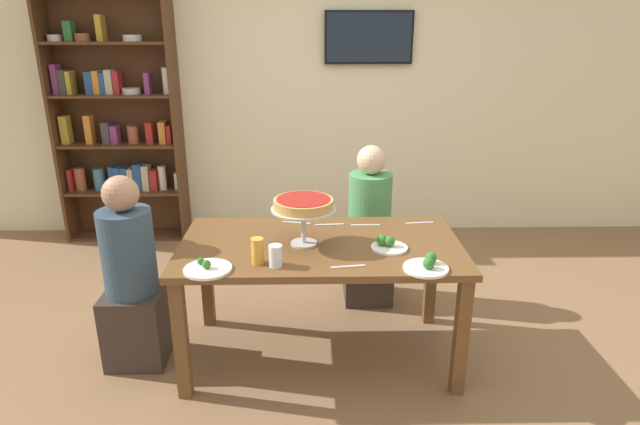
{
  "coord_description": "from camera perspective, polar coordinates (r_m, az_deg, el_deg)",
  "views": [
    {
      "loc": [
        -0.05,
        -2.82,
        1.92
      ],
      "look_at": [
        0.0,
        0.1,
        0.89
      ],
      "focal_mm": 29.97,
      "sensor_mm": 36.0,
      "label": 1
    }
  ],
  "objects": [
    {
      "name": "dining_table",
      "position": [
        3.09,
        0.03,
        -4.87
      ],
      "size": [
        1.61,
        0.87,
        0.74
      ],
      "color": "brown",
      "rests_on": "ground_plane"
    },
    {
      "name": "cutlery_fork_far",
      "position": [
        3.32,
        1.03,
        -1.3
      ],
      "size": [
        0.18,
        0.03,
        0.0
      ],
      "primitive_type": "cube",
      "rotation": [
        0.0,
        0.0,
        3.22
      ],
      "color": "silver",
      "rests_on": "dining_table"
    },
    {
      "name": "beer_glass_amber_tall",
      "position": [
        2.79,
        -6.69,
        -4.11
      ],
      "size": [
        0.07,
        0.07,
        0.14
      ],
      "primitive_type": "cylinder",
      "color": "gold",
      "rests_on": "dining_table"
    },
    {
      "name": "salad_plate_far_diner",
      "position": [
        2.78,
        -11.94,
        -5.85
      ],
      "size": [
        0.25,
        0.25,
        0.06
      ],
      "color": "white",
      "rests_on": "dining_table"
    },
    {
      "name": "deep_dish_pizza_stand",
      "position": [
        2.96,
        -1.78,
        0.68
      ],
      "size": [
        0.36,
        0.36,
        0.27
      ],
      "color": "silver",
      "rests_on": "dining_table"
    },
    {
      "name": "television",
      "position": [
        4.95,
        5.23,
        18.12
      ],
      "size": [
        0.78,
        0.05,
        0.45
      ],
      "color": "black"
    },
    {
      "name": "diner_far_right",
      "position": [
        3.83,
        5.25,
        -2.52
      ],
      "size": [
        0.34,
        0.34,
        1.15
      ],
      "rotation": [
        0.0,
        0.0,
        -1.57
      ],
      "color": "#382D28",
      "rests_on": "ground_plane"
    },
    {
      "name": "salad_plate_near_diner",
      "position": [
        3.0,
        7.25,
        -3.45
      ],
      "size": [
        0.2,
        0.2,
        0.07
      ],
      "color": "white",
      "rests_on": "dining_table"
    },
    {
      "name": "salad_plate_spare",
      "position": [
        2.79,
        11.37,
        -5.56
      ],
      "size": [
        0.23,
        0.23,
        0.07
      ],
      "color": "white",
      "rests_on": "dining_table"
    },
    {
      "name": "rear_partition",
      "position": [
        5.04,
        -0.46,
        13.54
      ],
      "size": [
        8.0,
        0.12,
        2.8
      ],
      "primitive_type": "cube",
      "color": "beige",
      "rests_on": "ground_plane"
    },
    {
      "name": "diner_head_west",
      "position": [
        3.31,
        -19.4,
        -7.35
      ],
      "size": [
        0.34,
        0.34,
        1.15
      ],
      "color": "#382D28",
      "rests_on": "ground_plane"
    },
    {
      "name": "cutlery_fork_near",
      "position": [
        3.33,
        4.87,
        -1.34
      ],
      "size": [
        0.18,
        0.02,
        0.0
      ],
      "primitive_type": "cube",
      "rotation": [
        0.0,
        0.0,
        3.13
      ],
      "color": "silver",
      "rests_on": "dining_table"
    },
    {
      "name": "cutlery_knife_far",
      "position": [
        2.77,
        3.03,
        -5.78
      ],
      "size": [
        0.18,
        0.04,
        0.0
      ],
      "primitive_type": "cube",
      "rotation": [
        0.0,
        0.0,
        0.15
      ],
      "color": "silver",
      "rests_on": "dining_table"
    },
    {
      "name": "ground_plane",
      "position": [
        3.41,
        0.03,
        -14.83
      ],
      "size": [
        12.0,
        12.0,
        0.0
      ],
      "primitive_type": "plane",
      "color": "#846042"
    },
    {
      "name": "cutlery_knife_near",
      "position": [
        3.41,
        10.61,
        -1.09
      ],
      "size": [
        0.18,
        0.03,
        0.0
      ],
      "primitive_type": "cube",
      "rotation": [
        0.0,
        0.0,
        3.24
      ],
      "color": "silver",
      "rests_on": "dining_table"
    },
    {
      "name": "cutlery_spare_fork",
      "position": [
        3.36,
        -2.52,
        -1.09
      ],
      "size": [
        0.18,
        0.05,
        0.0
      ],
      "primitive_type": "cube",
      "rotation": [
        0.0,
        0.0,
        2.93
      ],
      "color": "silver",
      "rests_on": "dining_table"
    },
    {
      "name": "bookshelf",
      "position": [
        5.19,
        -20.78,
        9.08
      ],
      "size": [
        1.1,
        0.3,
        2.21
      ],
      "color": "#4C2D19",
      "rests_on": "ground_plane"
    },
    {
      "name": "water_glass_clear_near",
      "position": [
        2.76,
        -4.77,
        -4.63
      ],
      "size": [
        0.07,
        0.07,
        0.12
      ],
      "primitive_type": "cylinder",
      "color": "white",
      "rests_on": "dining_table"
    }
  ]
}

